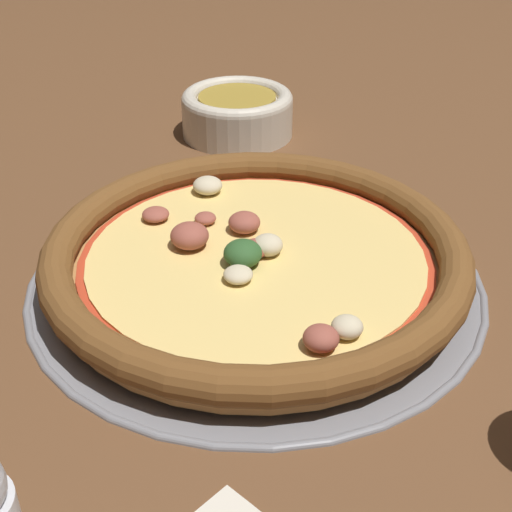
% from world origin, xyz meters
% --- Properties ---
extents(ground_plane, '(3.00, 3.00, 0.00)m').
position_xyz_m(ground_plane, '(0.00, 0.00, 0.00)').
color(ground_plane, brown).
extents(pizza_tray, '(0.36, 0.36, 0.01)m').
position_xyz_m(pizza_tray, '(0.00, 0.00, 0.00)').
color(pizza_tray, gray).
rests_on(pizza_tray, ground_plane).
extents(pizza, '(0.34, 0.34, 0.04)m').
position_xyz_m(pizza, '(-0.00, 0.00, 0.02)').
color(pizza, '#BC7F42').
rests_on(pizza, pizza_tray).
extents(bowl_near, '(0.13, 0.13, 0.05)m').
position_xyz_m(bowl_near, '(0.05, 0.29, 0.03)').
color(bowl_near, beige).
rests_on(bowl_near, ground_plane).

